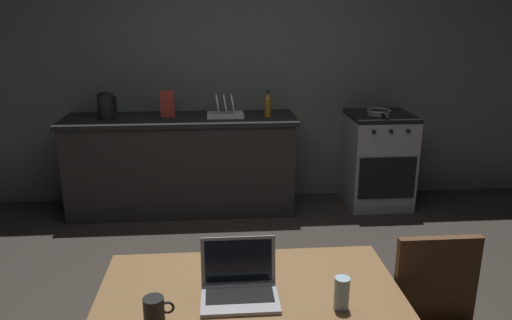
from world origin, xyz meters
name	(u,v)px	position (x,y,z in m)	size (l,w,h in m)	color
back_wall	(273,60)	(0.30, 2.31, 1.40)	(6.40, 0.10, 2.81)	#586058
kitchen_counter	(182,164)	(-0.61, 1.96, 0.46)	(2.16, 0.64, 0.92)	#282623
stove_oven	(378,160)	(1.31, 1.95, 0.46)	(0.60, 0.62, 0.92)	gray
dining_table	(251,311)	(-0.13, -0.78, 0.65)	(1.29, 0.84, 0.72)	brown
laptop	(239,286)	(-0.18, -0.77, 0.76)	(0.32, 0.25, 0.23)	#99999E
electric_kettle	(106,106)	(-1.28, 1.96, 1.03)	(0.18, 0.15, 0.24)	black
bottle	(268,105)	(0.21, 1.91, 1.03)	(0.07, 0.07, 0.24)	#8C601E
frying_pan	(379,112)	(1.28, 1.93, 0.94)	(0.23, 0.40, 0.05)	gray
coffee_mug	(154,309)	(-0.52, -0.91, 0.77)	(0.12, 0.08, 0.10)	black
drinking_glass	(342,293)	(0.22, -0.89, 0.79)	(0.06, 0.06, 0.14)	#99B7C6
cereal_box	(167,104)	(-0.72, 1.98, 1.04)	(0.13, 0.05, 0.24)	#B2382D
dish_rack	(225,111)	(-0.18, 1.96, 0.96)	(0.34, 0.26, 0.21)	silver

